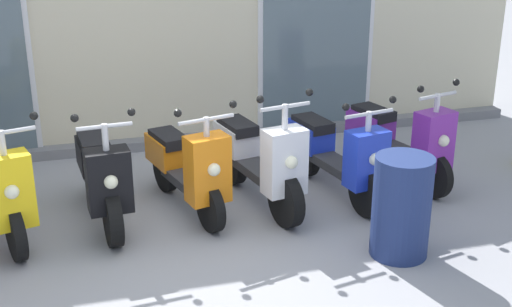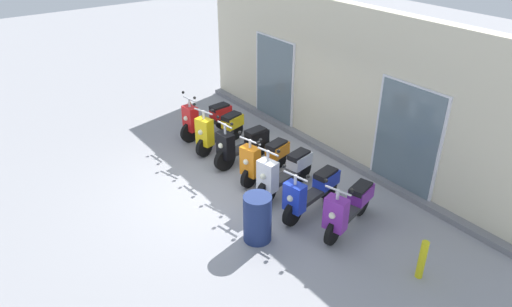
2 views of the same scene
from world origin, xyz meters
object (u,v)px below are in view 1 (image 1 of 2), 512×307
scooter_purple (400,139)px  trash_bin (401,207)px  scooter_orange (187,166)px  scooter_white (259,159)px  scooter_blue (336,154)px  scooter_black (102,176)px

scooter_purple → trash_bin: bearing=-116.3°
scooter_orange → scooter_white: scooter_white is taller
scooter_white → scooter_purple: scooter_white is taller
scooter_blue → scooter_orange: bearing=178.8°
scooter_black → scooter_white: scooter_white is taller
scooter_white → trash_bin: bearing=-56.2°
scooter_black → scooter_white: 1.52m
scooter_black → scooter_purple: scooter_black is taller
scooter_white → scooter_black: bearing=179.0°
scooter_white → scooter_blue: 0.82m
scooter_orange → scooter_blue: bearing=-1.2°
scooter_orange → trash_bin: bearing=-40.3°
scooter_orange → scooter_white: bearing=-2.8°
scooter_black → scooter_purple: (3.14, 0.14, 0.02)m
scooter_white → scooter_purple: 1.63m
scooter_blue → trash_bin: 1.32m
scooter_white → scooter_blue: bearing=0.1°
scooter_black → trash_bin: scooter_black is taller
scooter_blue → scooter_purple: scooter_purple is taller
scooter_black → trash_bin: bearing=-29.2°
scooter_black → scooter_orange: 0.81m
scooter_blue → trash_bin: bearing=-87.1°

